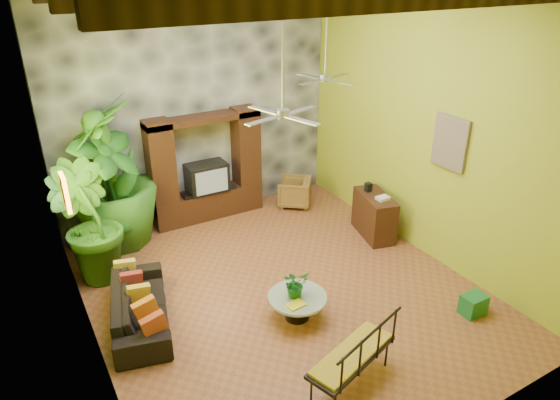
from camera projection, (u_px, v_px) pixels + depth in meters
ground at (281, 289)px, 8.54m from camera, size 7.00×7.00×0.00m
back_wall at (195, 100)px, 10.18m from camera, size 6.00×0.02×5.00m
left_wall at (69, 193)px, 6.10m from camera, size 0.02×7.00×5.00m
right_wall at (427, 122)px, 8.81m from camera, size 0.02×7.00×5.00m
stone_accent_wall at (196, 101)px, 10.13m from camera, size 5.98×0.10×4.98m
entertainment_center at (206, 175)px, 10.56m from camera, size 2.40×0.55×2.30m
ceiling_fan_front at (283, 99)px, 6.66m from camera, size 1.28×1.28×1.86m
ceiling_fan_back at (325, 66)px, 8.72m from camera, size 1.28×1.28×1.86m
wall_art_mask at (65, 193)px, 7.07m from camera, size 0.06×0.32×0.55m
wall_art_painting at (450, 143)px, 8.41m from camera, size 0.06×0.70×0.90m
sofa at (140, 306)px, 7.63m from camera, size 1.25×2.16×0.59m
wicker_armchair at (295, 192)px, 11.33m from camera, size 0.98×0.98×0.65m
tall_plant_a at (111, 189)px, 9.09m from camera, size 1.66×1.52×2.61m
tall_plant_b at (87, 224)px, 8.39m from camera, size 1.51×1.49×2.15m
tall_plant_c at (110, 174)px, 9.33m from camera, size 2.07×2.07×2.94m
coffee_table at (297, 304)px, 7.75m from camera, size 0.92×0.92×0.40m
centerpiece_plant at (295, 284)px, 7.61m from camera, size 0.43×0.38×0.44m
yellow_tray at (296, 305)px, 7.47m from camera, size 0.29×0.22×0.03m
iron_bench at (356, 355)px, 6.34m from camera, size 1.46×0.91×0.57m
side_console at (374, 215)px, 10.04m from camera, size 0.75×1.19×0.88m
green_bin at (473, 305)px, 7.87m from camera, size 0.39×0.29×0.33m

